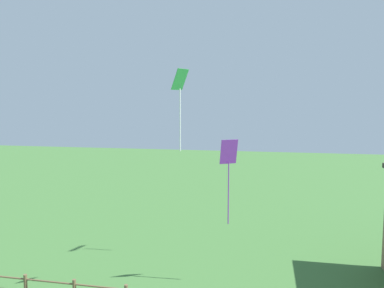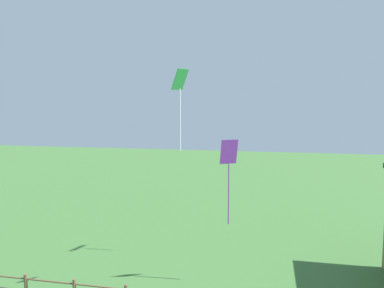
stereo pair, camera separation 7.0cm
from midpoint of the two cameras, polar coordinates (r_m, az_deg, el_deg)
The scene contains 2 objects.
kite_green_diamond at distance 15.54m, azimuth -1.70°, elevation 7.69°, with size 0.68×0.78×3.38m.
kite_purple_streamer at distance 16.64m, azimuth 5.76°, elevation -3.01°, with size 0.79×0.60×3.82m.
Camera 2 is at (3.10, -6.22, 8.07)m, focal length 35.00 mm.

